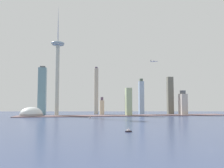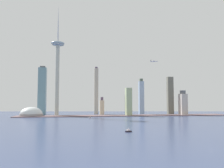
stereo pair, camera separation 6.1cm
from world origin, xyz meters
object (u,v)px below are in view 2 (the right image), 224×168
(boat_1, at_px, (90,118))
(stadium_dome, at_px, (31,114))
(airplane, at_px, (154,61))
(skyscraper_3, at_px, (183,104))
(observation_tower, at_px, (58,61))
(skyscraper_5, at_px, (96,91))
(skyscraper_4, at_px, (42,91))
(skyscraper_6, at_px, (141,97))
(skyscraper_0, at_px, (102,107))
(skyscraper_1, at_px, (170,96))
(boat_2, at_px, (128,131))
(skyscraper_2, at_px, (129,102))

(boat_1, bearing_deg, stadium_dome, 155.01)
(airplane, bearing_deg, skyscraper_3, 25.45)
(skyscraper_3, bearing_deg, stadium_dome, 179.43)
(observation_tower, relative_size, skyscraper_5, 2.11)
(skyscraper_3, xyz_separation_m, skyscraper_4, (-483.73, 94.18, 46.05))
(skyscraper_5, distance_m, skyscraper_6, 166.99)
(skyscraper_3, height_order, boat_1, skyscraper_3)
(skyscraper_0, height_order, skyscraper_1, skyscraper_1)
(skyscraper_5, bearing_deg, stadium_dome, -155.93)
(observation_tower, relative_size, airplane, 15.26)
(airplane, bearing_deg, skyscraper_0, -175.90)
(skyscraper_0, bearing_deg, observation_tower, -170.00)
(skyscraper_5, distance_m, boat_2, 474.79)
(skyscraper_1, height_order, skyscraper_2, skyscraper_1)
(stadium_dome, relative_size, skyscraper_3, 0.84)
(stadium_dome, distance_m, skyscraper_0, 228.01)
(skyscraper_0, bearing_deg, airplane, -15.98)
(skyscraper_0, distance_m, skyscraper_6, 147.12)
(skyscraper_0, distance_m, boat_1, 135.46)
(observation_tower, height_order, boat_2, observation_tower)
(observation_tower, bearing_deg, skyscraper_3, -1.75)
(boat_2, bearing_deg, skyscraper_5, 72.85)
(airplane, bearing_deg, stadium_dome, -162.06)
(stadium_dome, bearing_deg, skyscraper_1, 3.49)
(skyscraper_6, bearing_deg, boat_2, -108.08)
(observation_tower, xyz_separation_m, skyscraper_6, (291.04, 38.80, -117.00))
(observation_tower, bearing_deg, boat_2, -68.06)
(observation_tower, bearing_deg, skyscraper_0, 10.00)
(skyscraper_4, height_order, boat_2, skyscraper_4)
(skyscraper_6, bearing_deg, airplane, -65.43)
(skyscraper_1, bearing_deg, boat_2, -120.63)
(skyscraper_2, xyz_separation_m, skyscraper_3, (193.00, 12.38, -6.89))
(skyscraper_0, bearing_deg, skyscraper_5, 105.01)
(skyscraper_4, xyz_separation_m, airplane, (379.39, -103.98, 96.36))
(airplane, bearing_deg, skyscraper_2, -158.25)
(skyscraper_6, bearing_deg, stadium_dome, -172.74)
(skyscraper_1, distance_m, skyscraper_2, 169.19)
(boat_1, bearing_deg, skyscraper_1, 24.39)
(skyscraper_5, xyz_separation_m, boat_1, (-28.96, -184.27, -83.62))
(observation_tower, xyz_separation_m, skyscraper_2, (230.54, -25.35, -132.60))
(boat_2, bearing_deg, skyscraper_3, 34.05)
(skyscraper_3, height_order, skyscraper_5, skyscraper_5)
(stadium_dome, xyz_separation_m, skyscraper_2, (306.80, -17.35, 37.43))
(skyscraper_4, bearing_deg, stadium_dome, -100.21)
(skyscraper_1, relative_size, boat_2, 12.05)
(skyscraper_1, height_order, skyscraper_4, skyscraper_4)
(skyscraper_2, height_order, skyscraper_6, skyscraper_6)
(observation_tower, bearing_deg, boat_1, -43.73)
(stadium_dome, relative_size, skyscraper_1, 0.53)
(observation_tower, distance_m, boat_1, 227.14)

